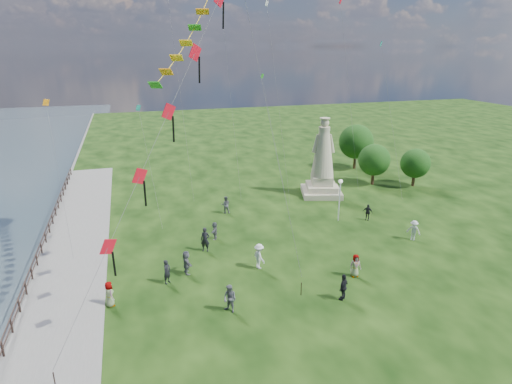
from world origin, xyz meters
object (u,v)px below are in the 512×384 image
object	(u,v)px
person_2	(259,256)
person_10	(109,294)
person_4	(355,266)
lamppost	(340,191)
statue	(323,167)
person_11	(215,231)
person_0	(167,272)
person_9	(368,212)
person_7	(226,205)
person_1	(230,299)
person_3	(344,287)
person_6	(205,240)
person_8	(414,230)
person_5	(186,262)

from	to	relation	value
person_2	person_10	world-z (taller)	person_2
person_4	lamppost	bearing A→B (deg)	76.29
statue	person_11	world-z (taller)	statue
lamppost	person_0	xyz separation A→B (m)	(-16.08, -6.55, -1.98)
person_9	person_11	xyz separation A→B (m)	(-14.20, 0.07, -0.03)
person_4	person_10	xyz separation A→B (m)	(-16.13, 1.17, -0.00)
person_2	person_7	distance (m)	11.16
person_7	lamppost	bearing A→B (deg)	164.23
person_0	person_1	size ratio (longest dim) A/B	0.96
person_3	person_6	world-z (taller)	person_6
person_9	person_8	bearing A→B (deg)	-28.70
statue	lamppost	size ratio (longest dim) A/B	2.10
person_8	person_10	bearing A→B (deg)	-121.76
person_0	person_7	distance (m)	13.14
person_7	person_8	bearing A→B (deg)	153.50
person_9	person_10	xyz separation A→B (m)	(-22.30, -7.57, 0.05)
person_6	person_9	bearing A→B (deg)	29.44
statue	person_0	distance (m)	22.46
person_6	person_7	bearing A→B (deg)	88.06
statue	person_6	xyz separation A→B (m)	(-14.39, -9.67, -2.15)
person_2	person_10	distance (m)	10.31
statue	person_0	world-z (taller)	statue
person_7	person_4	bearing A→B (deg)	123.53
person_7	person_9	xyz separation A→B (m)	(12.03, -5.45, -0.08)
person_4	person_11	distance (m)	11.92
person_11	person_6	bearing A→B (deg)	-11.60
lamppost	person_10	distance (m)	21.46
statue	person_6	world-z (taller)	statue
person_0	person_11	size ratio (longest dim) A/B	1.16
person_8	person_9	size ratio (longest dim) A/B	1.11
lamppost	person_9	distance (m)	3.38
person_1	person_11	bearing A→B (deg)	136.45
person_1	person_9	xyz separation A→B (m)	(15.43, 10.32, -0.12)
person_11	person_3	bearing A→B (deg)	46.42
statue	person_5	xyz separation A→B (m)	(-16.28, -12.74, -2.26)
person_4	person_9	bearing A→B (deg)	61.88
lamppost	person_6	world-z (taller)	lamppost
statue	person_6	bearing A→B (deg)	-129.11
statue	person_0	xyz separation A→B (m)	(-17.70, -13.64, -2.26)
person_0	statue	bearing A→B (deg)	-8.91
person_0	person_11	distance (m)	7.45
person_7	person_10	size ratio (longest dim) A/B	1.03
lamppost	person_9	xyz separation A→B (m)	(2.59, -0.67, -2.07)
person_5	person_1	bearing A→B (deg)	-165.92
person_0	person_10	bearing A→B (deg)	158.39
statue	person_2	distance (m)	17.64
person_4	person_2	bearing A→B (deg)	160.21
person_0	person_6	size ratio (longest dim) A/B	0.88
lamppost	person_2	size ratio (longest dim) A/B	2.10
person_3	person_9	distance (m)	13.87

